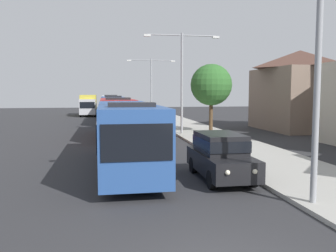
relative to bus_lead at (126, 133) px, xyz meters
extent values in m
cube|color=#284C8C|center=(0.00, 0.02, 0.01)|extent=(2.50, 11.22, 2.70)
cube|color=black|center=(1.27, 0.02, 0.36)|extent=(0.04, 10.32, 1.00)
cube|color=black|center=(-1.27, 0.02, 0.36)|extent=(0.04, 10.32, 1.00)
cube|color=black|center=(0.00, -5.61, 0.31)|extent=(2.30, 0.04, 1.20)
cube|color=navy|center=(1.28, 0.02, -0.79)|extent=(0.03, 10.66, 0.36)
cube|color=black|center=(0.00, -3.34, 1.44)|extent=(1.75, 0.90, 0.16)
cylinder|color=black|center=(1.10, -3.46, -1.19)|extent=(0.28, 1.00, 1.00)
cylinder|color=black|center=(-1.10, -3.46, -1.19)|extent=(0.28, 1.00, 1.00)
cylinder|color=black|center=(1.10, 3.11, -1.19)|extent=(0.28, 1.00, 1.00)
cylinder|color=black|center=(-1.10, 3.11, -1.19)|extent=(0.28, 1.00, 1.00)
cube|color=maroon|center=(0.00, 12.54, 0.01)|extent=(2.50, 10.81, 2.70)
cube|color=black|center=(1.27, 12.54, 0.36)|extent=(0.04, 9.94, 1.00)
cube|color=black|center=(-1.27, 12.54, 0.36)|extent=(0.04, 9.94, 1.00)
cube|color=black|center=(0.00, 7.11, 0.31)|extent=(2.30, 0.04, 1.20)
cube|color=gold|center=(1.28, 12.54, -0.79)|extent=(0.03, 10.27, 0.36)
cube|color=black|center=(0.00, 9.30, 1.44)|extent=(1.75, 0.90, 0.16)
cylinder|color=black|center=(1.10, 9.19, -1.19)|extent=(0.28, 1.00, 1.00)
cylinder|color=black|center=(-1.10, 9.19, -1.19)|extent=(0.28, 1.00, 1.00)
cylinder|color=black|center=(1.10, 15.51, -1.19)|extent=(0.28, 1.00, 1.00)
cylinder|color=black|center=(-1.10, 15.51, -1.19)|extent=(0.28, 1.00, 1.00)
cube|color=#284C8C|center=(0.00, 25.44, 0.01)|extent=(2.50, 10.73, 2.70)
cube|color=black|center=(1.27, 25.44, 0.36)|extent=(0.04, 9.87, 1.00)
cube|color=black|center=(-1.27, 25.44, 0.36)|extent=(0.04, 9.87, 1.00)
cube|color=black|center=(0.00, 20.06, 0.31)|extent=(2.30, 0.04, 1.20)
cube|color=gold|center=(1.28, 25.44, -0.79)|extent=(0.03, 10.19, 0.36)
cube|color=black|center=(0.00, 22.22, 1.44)|extent=(1.75, 0.90, 0.16)
cylinder|color=black|center=(1.10, 22.11, -1.19)|extent=(0.28, 1.00, 1.00)
cylinder|color=black|center=(-1.10, 22.11, -1.19)|extent=(0.28, 1.00, 1.00)
cylinder|color=black|center=(1.10, 28.39, -1.19)|extent=(0.28, 1.00, 1.00)
cylinder|color=black|center=(-1.10, 28.39, -1.19)|extent=(0.28, 1.00, 1.00)
cube|color=silver|center=(0.00, 37.49, 0.01)|extent=(2.50, 11.51, 2.70)
cube|color=black|center=(1.27, 37.49, 0.36)|extent=(0.04, 10.59, 1.00)
cube|color=black|center=(-1.27, 37.49, 0.36)|extent=(0.04, 10.59, 1.00)
cube|color=black|center=(0.00, 31.72, 0.31)|extent=(2.30, 0.04, 1.20)
cube|color=orange|center=(1.28, 37.49, -0.79)|extent=(0.03, 10.93, 0.36)
cube|color=black|center=(0.00, 34.04, 1.44)|extent=(1.75, 0.90, 0.16)
cylinder|color=black|center=(1.10, 33.92, -1.19)|extent=(0.28, 1.00, 1.00)
cylinder|color=black|center=(-1.10, 33.92, -1.19)|extent=(0.28, 1.00, 1.00)
cylinder|color=black|center=(1.10, 40.66, -1.19)|extent=(0.28, 1.00, 1.00)
cylinder|color=black|center=(-1.10, 40.66, -1.19)|extent=(0.28, 1.00, 1.00)
cube|color=black|center=(3.70, -2.84, -0.99)|extent=(1.84, 4.51, 0.80)
cube|color=black|center=(3.70, -2.69, -0.19)|extent=(1.62, 2.62, 0.80)
cube|color=black|center=(3.70, -2.69, -0.19)|extent=(1.66, 2.71, 0.44)
sphere|color=#F9EFCC|center=(3.19, -5.11, -0.89)|extent=(0.18, 0.18, 0.18)
sphere|color=#F9EFCC|center=(4.20, -5.11, -0.89)|extent=(0.18, 0.18, 0.18)
cylinder|color=black|center=(2.88, -4.24, -1.34)|extent=(0.22, 0.70, 0.70)
cylinder|color=black|center=(4.52, -4.24, -1.34)|extent=(0.22, 0.70, 0.70)
cylinder|color=black|center=(2.88, -1.44, -1.34)|extent=(0.22, 0.70, 0.70)
cylinder|color=black|center=(4.52, -1.44, -1.34)|extent=(0.22, 0.70, 0.70)
cube|color=#B7B7BC|center=(-3.30, 36.82, -0.24)|extent=(2.30, 1.80, 2.20)
cube|color=gold|center=(-3.30, 40.60, 0.11)|extent=(2.35, 5.76, 2.70)
cube|color=black|center=(-3.30, 35.90, 0.06)|extent=(2.07, 0.04, 0.90)
cylinder|color=black|center=(-4.33, 36.82, -1.24)|extent=(0.26, 0.90, 0.90)
cylinder|color=black|center=(-2.27, 36.82, -1.24)|extent=(0.26, 0.90, 0.90)
cylinder|color=black|center=(-4.33, 41.78, -1.24)|extent=(0.26, 0.90, 0.90)
cylinder|color=black|center=(-2.27, 41.78, -1.24)|extent=(0.26, 0.90, 0.90)
cylinder|color=gray|center=(5.40, -6.84, 2.81)|extent=(0.20, 0.20, 8.69)
cylinder|color=gray|center=(5.40, 12.65, 2.60)|extent=(0.20, 0.20, 8.28)
cylinder|color=gray|center=(3.96, 12.65, 6.54)|extent=(2.87, 0.10, 0.10)
cube|color=silver|center=(2.53, 12.65, 6.46)|extent=(0.56, 0.28, 0.16)
cylinder|color=gray|center=(6.83, 12.65, 6.54)|extent=(2.87, 0.10, 0.10)
cube|color=silver|center=(8.27, 12.65, 6.46)|extent=(0.56, 0.28, 0.16)
cylinder|color=gray|center=(5.40, 32.15, 2.41)|extent=(0.20, 0.20, 7.90)
cylinder|color=gray|center=(3.90, 32.15, 6.16)|extent=(2.99, 0.10, 0.10)
cube|color=silver|center=(2.41, 32.15, 6.08)|extent=(0.56, 0.28, 0.16)
cylinder|color=gray|center=(6.89, 32.15, 6.16)|extent=(2.99, 0.10, 0.10)
cube|color=silver|center=(8.38, 32.15, 6.08)|extent=(0.56, 0.28, 0.16)
cylinder|color=#4C3823|center=(8.13, 13.32, -0.22)|extent=(0.32, 0.32, 2.65)
sphere|color=#2D6028|center=(8.13, 13.32, 2.53)|extent=(3.56, 3.56, 3.56)
cube|color=#7A6656|center=(17.26, 14.98, 1.23)|extent=(6.41, 8.78, 5.83)
pyramid|color=brown|center=(17.26, 14.98, 4.98)|extent=(6.73, 9.22, 1.67)
camera|label=1|loc=(-1.04, -17.06, 1.91)|focal=39.00mm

